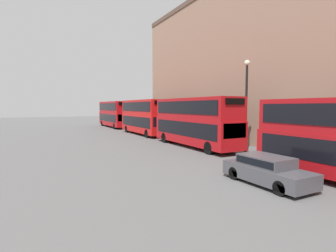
{
  "coord_description": "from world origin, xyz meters",
  "views": [
    {
      "loc": [
        -11.62,
        0.27,
        3.69
      ],
      "look_at": [
        0.48,
        23.16,
        1.74
      ],
      "focal_mm": 28.0,
      "sensor_mm": 36.0,
      "label": 1
    }
  ],
  "objects": [
    {
      "name": "bus_second_in_queue",
      "position": [
        1.6,
        20.13,
        2.44
      ],
      "size": [
        2.59,
        10.69,
        4.43
      ],
      "color": "#A80F14",
      "rests_on": "ground"
    },
    {
      "name": "bus_third_in_queue",
      "position": [
        1.6,
        32.0,
        2.48
      ],
      "size": [
        2.59,
        10.47,
        4.51
      ],
      "color": "red",
      "rests_on": "ground"
    },
    {
      "name": "bus_trailing",
      "position": [
        1.6,
        45.66,
        2.48
      ],
      "size": [
        2.59,
        11.43,
        4.52
      ],
      "color": "#A80F14",
      "rests_on": "ground"
    },
    {
      "name": "car_hatchback",
      "position": [
        -1.8,
        8.86,
        0.72
      ],
      "size": [
        1.78,
        4.29,
        1.36
      ],
      "color": "#47474C",
      "rests_on": "ground"
    },
    {
      "name": "street_lamp",
      "position": [
        3.46,
        15.63,
        4.43
      ],
      "size": [
        0.44,
        0.44,
        7.28
      ],
      "color": "black",
      "rests_on": "ground"
    },
    {
      "name": "pedestrian",
      "position": [
        3.69,
        26.98,
        0.85
      ],
      "size": [
        0.36,
        0.36,
        1.83
      ],
      "color": "brown",
      "rests_on": "ground"
    }
  ]
}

